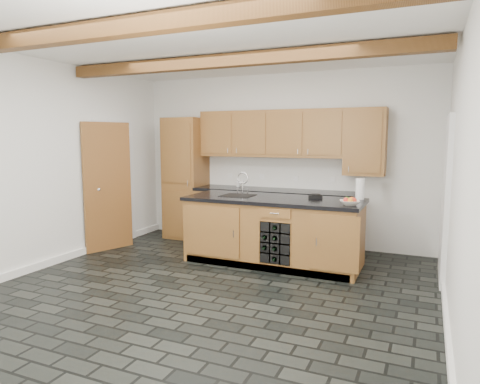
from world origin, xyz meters
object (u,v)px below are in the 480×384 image
(paper_towel, at_px, (360,189))
(fruit_bowl, at_px, (350,203))
(island, at_px, (273,231))
(kitchen_scale, at_px, (315,196))

(paper_towel, bearing_deg, fruit_bowl, -94.07)
(fruit_bowl, xyz_separation_m, paper_towel, (0.04, 0.56, 0.11))
(island, xyz_separation_m, paper_towel, (1.11, 0.35, 0.61))
(kitchen_scale, bearing_deg, island, -176.51)
(fruit_bowl, bearing_deg, kitchen_scale, 142.26)
(island, distance_m, paper_towel, 1.32)
(kitchen_scale, height_order, fruit_bowl, fruit_bowl)
(island, distance_m, fruit_bowl, 1.20)
(island, bearing_deg, fruit_bowl, -11.24)
(kitchen_scale, bearing_deg, fruit_bowl, -54.84)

